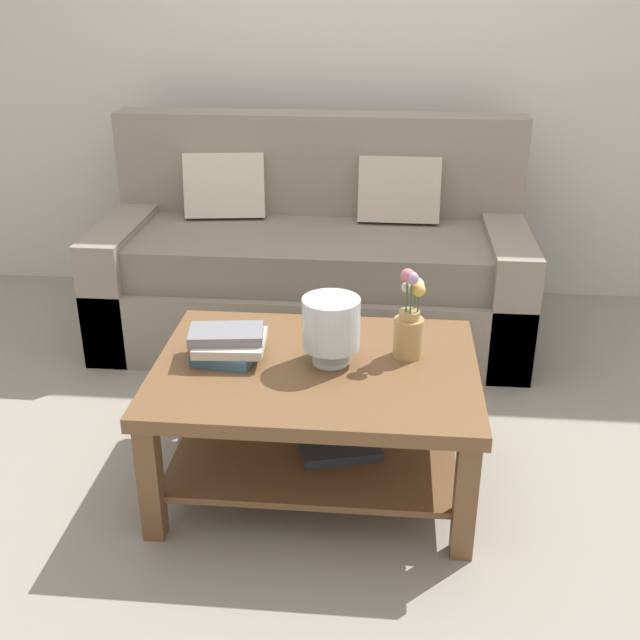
{
  "coord_description": "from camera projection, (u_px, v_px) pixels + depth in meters",
  "views": [
    {
      "loc": [
        0.22,
        -2.67,
        1.73
      ],
      "look_at": [
        -0.01,
        -0.16,
        0.58
      ],
      "focal_mm": 43.75,
      "sensor_mm": 36.0,
      "label": 1
    }
  ],
  "objects": [
    {
      "name": "flower_pitcher",
      "position": [
        410.0,
        322.0,
        2.69
      ],
      "size": [
        0.1,
        0.11,
        0.33
      ],
      "color": "tan",
      "rests_on": "coffee_table"
    },
    {
      "name": "couch",
      "position": [
        314.0,
        264.0,
        3.9
      ],
      "size": [
        2.06,
        0.9,
        1.06
      ],
      "color": "gray",
      "rests_on": "ground"
    },
    {
      "name": "book_stack_main",
      "position": [
        228.0,
        344.0,
        2.71
      ],
      "size": [
        0.27,
        0.23,
        0.11
      ],
      "color": "#3D6075",
      "rests_on": "coffee_table"
    },
    {
      "name": "glass_hurricane_vase",
      "position": [
        331.0,
        325.0,
        2.64
      ],
      "size": [
        0.2,
        0.2,
        0.24
      ],
      "color": "silver",
      "rests_on": "coffee_table"
    },
    {
      "name": "back_wall",
      "position": [
        353.0,
        44.0,
        4.09
      ],
      "size": [
        6.4,
        0.12,
        2.7
      ],
      "primitive_type": "cube",
      "color": "beige",
      "rests_on": "ground"
    },
    {
      "name": "ground_plane",
      "position": [
        326.0,
        433.0,
        3.16
      ],
      "size": [
        10.0,
        10.0,
        0.0
      ],
      "primitive_type": "plane",
      "color": "gray"
    },
    {
      "name": "coffee_table",
      "position": [
        317.0,
        398.0,
        2.74
      ],
      "size": [
        1.11,
        0.83,
        0.48
      ],
      "color": "brown",
      "rests_on": "ground"
    }
  ]
}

